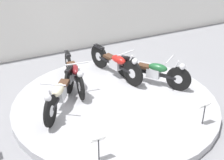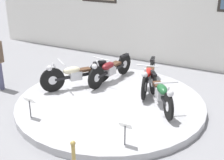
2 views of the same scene
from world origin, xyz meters
name	(u,v)px [view 1 (image 1 of 2)]	position (x,y,z in m)	size (l,w,h in m)	color
ground_plane	(115,107)	(0.00, 0.00, 0.00)	(60.00, 60.00, 0.00)	gray
display_platform	(115,104)	(0.00, 0.00, 0.08)	(4.66, 4.66, 0.17)	#ADADB2
motorcycle_cream	(60,92)	(-1.20, 0.27, 0.56)	(1.23, 1.65, 0.81)	black
motorcycle_maroon	(74,72)	(-0.57, 1.07, 0.55)	(0.54, 1.97, 0.79)	black
motorcycle_red	(116,63)	(0.58, 1.07, 0.57)	(0.61, 1.98, 0.81)	black
motorcycle_green	(154,71)	(1.20, 0.26, 0.54)	(1.17, 1.64, 0.78)	black
info_placard_front_left	(99,143)	(-1.16, -1.61, 0.54)	(0.26, 0.11, 0.51)	#333338
info_placard_front_centre	(205,109)	(1.16, -1.61, 0.54)	(0.26, 0.11, 0.51)	#333338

